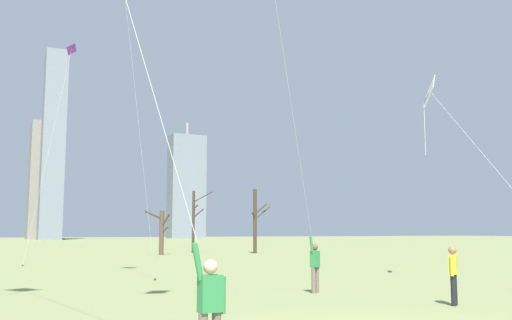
# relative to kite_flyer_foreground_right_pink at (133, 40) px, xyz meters

# --- Properties ---
(kite_flyer_foreground_right_pink) EXTENTS (7.26, 0.47, 21.41)m
(kite_flyer_foreground_right_pink) POSITION_rel_kite_flyer_foreground_right_pink_xyz_m (0.00, 0.00, 0.00)
(kite_flyer_foreground_right_pink) COLOR #726656
(kite_flyer_foreground_right_pink) RESTS_ON ground
(kite_flyer_foreground_left_red) EXTENTS (9.66, 10.56, 19.53)m
(kite_flyer_foreground_left_red) POSITION_rel_kite_flyer_foreground_right_pink_xyz_m (6.41, 6.54, -0.23)
(kite_flyer_foreground_left_red) COLOR #726656
(kite_flyer_foreground_left_red) RESTS_ON ground
(bystander_far_off_by_trees) EXTENTS (0.42, 0.37, 1.62)m
(bystander_far_off_by_trees) POSITION_rel_kite_flyer_foreground_right_pink_xyz_m (10.04, 4.19, -3.91)
(bystander_far_off_by_trees) COLOR black
(bystander_far_off_by_trees) RESTS_ON ground
(distant_kite_drifting_left_purple) EXTENTS (3.52, 7.12, 16.13)m
(distant_kite_drifting_left_purple) POSITION_rel_kite_flyer_foreground_right_pink_xyz_m (3.13, 34.97, 9.49)
(distant_kite_drifting_left_purple) COLOR purple
(distant_kite_drifting_left_purple) RESTS_ON ground
(bare_tree_right_of_center) EXTENTS (2.25, 0.93, 5.99)m
(bare_tree_right_of_center) POSITION_rel_kite_flyer_foreground_right_pink_xyz_m (21.17, 40.86, -1.76)
(bare_tree_right_of_center) COLOR #423326
(bare_tree_right_of_center) RESTS_ON ground
(bare_tree_rightmost) EXTENTS (1.85, 2.38, 5.99)m
(bare_tree_rightmost) POSITION_rel_kite_flyer_foreground_right_pink_xyz_m (16.39, 44.59, -1.61)
(bare_tree_rightmost) COLOR #423326
(bare_tree_rightmost) RESTS_ON ground
(bare_tree_far_right_edge) EXTENTS (2.92, 2.02, 3.85)m
(bare_tree_far_right_edge) POSITION_rel_kite_flyer_foreground_right_pink_xyz_m (12.18, 41.07, -2.66)
(bare_tree_far_right_edge) COLOR brown
(bare_tree_far_right_edge) RESTS_ON ground
(skyline_mid_tower_left) EXTENTS (5.35, 5.85, 46.78)m
(skyline_mid_tower_left) POSITION_rel_kite_flyer_foreground_right_pink_xyz_m (12.36, 139.28, 18.57)
(skyline_mid_tower_left) COLOR gray
(skyline_mid_tower_left) RESTS_ON ground
(skyline_wide_slab) EXTENTS (10.48, 6.43, 35.09)m
(skyline_wide_slab) POSITION_rel_kite_flyer_foreground_right_pink_xyz_m (52.78, 157.36, 10.73)
(skyline_wide_slab) COLOR gray
(skyline_wide_slab) RESTS_ON ground
(skyline_squat_block) EXTENTS (5.21, 9.46, 31.60)m
(skyline_squat_block) POSITION_rel_kite_flyer_foreground_right_pink_xyz_m (10.87, 157.32, 10.98)
(skyline_squat_block) COLOR gray
(skyline_squat_block) RESTS_ON ground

